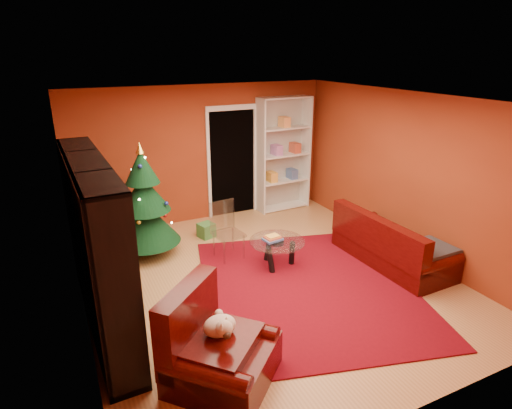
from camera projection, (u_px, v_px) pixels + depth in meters
name	position (u px, v px, depth m)	size (l,w,h in m)	color
floor	(268.00, 281.00, 6.31)	(5.00, 5.50, 0.05)	#AB7545
ceiling	(270.00, 97.00, 5.40)	(5.00, 5.50, 0.05)	silver
wall_back	(202.00, 154.00, 8.20)	(5.00, 0.05, 2.60)	maroon
wall_left	(70.00, 228.00, 4.82)	(0.05, 5.50, 2.60)	maroon
wall_right	(408.00, 174.00, 6.88)	(0.05, 5.50, 2.60)	maroon
doorway	(232.00, 164.00, 8.49)	(1.06, 0.60, 2.16)	black
rug	(308.00, 287.00, 6.09)	(2.91, 3.39, 0.02)	#650510
media_unit	(97.00, 247.00, 4.95)	(0.42, 2.72, 2.08)	black
christmas_tree	(145.00, 202.00, 6.78)	(1.06, 1.06, 1.89)	black
gift_box_teal	(145.00, 235.00, 7.42)	(0.32, 0.32, 0.32)	#216967
gift_box_green	(206.00, 230.00, 7.69)	(0.26, 0.26, 0.26)	#347935
gift_box_red	(144.00, 227.00, 7.85)	(0.24, 0.24, 0.24)	maroon
white_bookshelf	(284.00, 155.00, 8.76)	(1.10, 0.40, 2.38)	white
armchair	(222.00, 347.00, 4.26)	(1.05, 1.05, 0.82)	#310403
dog	(220.00, 326.00, 4.25)	(0.40, 0.30, 0.27)	beige
sofa	(393.00, 238.00, 6.68)	(1.94, 0.87, 0.83)	#310403
coffee_table	(277.00, 253.00, 6.62)	(0.85, 0.85, 0.53)	gray
acrylic_chair	(228.00, 234.00, 6.80)	(0.43, 0.47, 0.84)	#66605B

